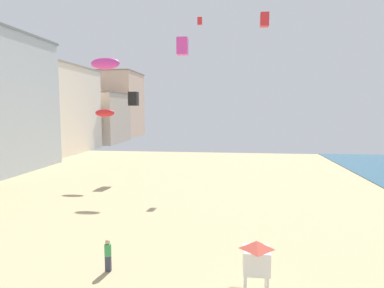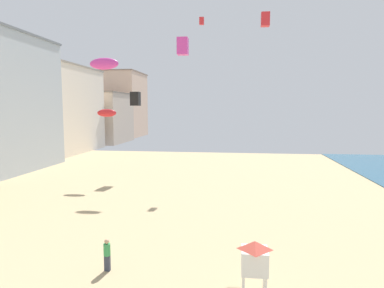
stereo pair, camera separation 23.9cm
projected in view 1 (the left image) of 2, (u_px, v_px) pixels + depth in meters
name	position (u px, v px, depth m)	size (l,w,h in m)	color
boardwalk_hotel_far	(49.00, 110.00, 62.11)	(13.32, 17.86, 15.83)	silver
boardwalk_hotel_distant	(91.00, 118.00, 80.20)	(15.58, 14.87, 11.92)	#C6B29E
boardwalk_hotel_furthest	(116.00, 105.00, 97.38)	(13.22, 15.88, 18.56)	beige
kite_flyer	(108.00, 253.00, 16.55)	(0.34, 0.34, 1.64)	#383D4C
lifeguard_stand	(256.00, 257.00, 14.06)	(1.10, 1.10, 2.55)	white
kite_red_box	(265.00, 20.00, 23.51)	(0.59, 0.59, 0.93)	red
kite_red_parafoil	(105.00, 113.00, 35.89)	(2.14, 0.59, 0.83)	red
kite_magenta_parafoil	(105.00, 64.00, 14.93)	(1.34, 0.37, 0.52)	#DB3D9E
kite_black_box	(133.00, 99.00, 39.51)	(1.03, 1.03, 1.62)	black
kite_red_box_3	(200.00, 21.00, 38.16)	(0.51, 0.51, 0.80)	red
kite_magenta_box	(182.00, 46.00, 21.72)	(0.69, 0.69, 1.08)	#DB3D9E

